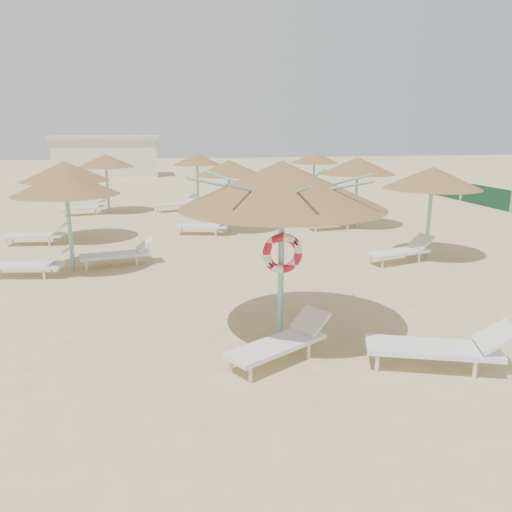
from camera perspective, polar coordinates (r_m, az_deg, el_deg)
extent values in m
plane|color=#D5BA82|center=(9.29, 3.37, -9.57)|extent=(120.00, 120.00, 0.00)
cylinder|color=#6AB8A9|center=(8.94, 2.87, -1.29)|extent=(0.11, 0.11, 2.71)
cone|color=brown|center=(8.67, 2.99, 8.17)|extent=(3.62, 3.62, 0.81)
cylinder|color=#6AB8A9|center=(8.70, 2.97, 6.39)|extent=(0.20, 0.20, 0.12)
cylinder|color=#6AB8A9|center=(8.91, 8.23, 7.96)|extent=(1.63, 0.04, 0.41)
cylinder|color=#6AB8A9|center=(9.39, 5.61, 8.35)|extent=(1.19, 1.19, 0.41)
cylinder|color=#6AB8A9|center=(9.47, 1.73, 8.46)|extent=(0.04, 1.63, 0.41)
cylinder|color=#6AB8A9|center=(9.12, -1.56, 8.24)|extent=(1.19, 1.19, 0.41)
cylinder|color=#6AB8A9|center=(8.50, -2.50, 7.79)|extent=(1.63, 0.04, 0.41)
cylinder|color=#6AB8A9|center=(7.97, -0.10, 7.37)|extent=(1.19, 1.19, 0.41)
cylinder|color=#6AB8A9|center=(7.87, 4.49, 7.24)|extent=(0.04, 1.63, 0.41)
cylinder|color=#6AB8A9|center=(8.28, 7.98, 7.49)|extent=(1.19, 1.19, 0.41)
torus|color=red|center=(8.78, 3.05, 0.32)|extent=(0.73, 0.15, 0.73)
cylinder|color=white|center=(7.79, -0.63, -13.40)|extent=(0.06, 0.06, 0.27)
cylinder|color=white|center=(8.12, -2.86, -12.21)|extent=(0.06, 0.06, 0.27)
cylinder|color=white|center=(8.60, 6.03, -10.71)|extent=(0.06, 0.06, 0.27)
cylinder|color=white|center=(8.90, 3.76, -9.76)|extent=(0.06, 0.06, 0.27)
cube|color=white|center=(8.34, 2.34, -10.17)|extent=(1.87, 1.41, 0.08)
cube|color=white|center=(8.78, 6.24, -7.32)|extent=(0.69, 0.73, 0.35)
cylinder|color=white|center=(8.31, 13.68, -11.84)|extent=(0.07, 0.07, 0.31)
cylinder|color=white|center=(8.80, 13.38, -10.28)|extent=(0.07, 0.07, 0.31)
cylinder|color=white|center=(8.58, 23.73, -11.82)|extent=(0.07, 0.07, 0.31)
cylinder|color=white|center=(9.06, 22.86, -10.33)|extent=(0.07, 0.07, 0.31)
cube|color=white|center=(8.60, 19.49, -9.90)|extent=(2.18, 1.34, 0.09)
cube|color=white|center=(8.74, 25.68, -8.29)|extent=(0.72, 0.80, 0.40)
cylinder|color=#6AB8A9|center=(14.27, -20.51, 2.86)|extent=(0.11, 0.11, 2.30)
cone|color=brown|center=(14.10, -20.95, 7.81)|extent=(2.77, 2.77, 0.62)
cylinder|color=#6AB8A9|center=(14.12, -20.86, 6.83)|extent=(0.20, 0.20, 0.12)
cylinder|color=white|center=(14.89, -27.18, -1.39)|extent=(0.06, 0.06, 0.28)
cylinder|color=white|center=(13.89, -23.06, -1.97)|extent=(0.06, 0.06, 0.28)
cylinder|color=white|center=(14.34, -22.33, -1.41)|extent=(0.06, 0.06, 0.28)
cube|color=white|center=(14.29, -24.81, -0.98)|extent=(1.98, 0.95, 0.08)
cube|color=white|center=(13.91, -21.71, -0.03)|extent=(0.58, 0.68, 0.36)
cylinder|color=white|center=(14.35, -18.81, -1.09)|extent=(0.06, 0.06, 0.28)
cylinder|color=white|center=(14.83, -18.92, -0.61)|extent=(0.06, 0.06, 0.28)
cylinder|color=white|center=(14.46, -13.48, -0.59)|extent=(0.06, 0.06, 0.28)
cylinder|color=white|center=(14.95, -13.76, -0.13)|extent=(0.06, 0.06, 0.28)
cube|color=white|center=(14.60, -15.80, 0.13)|extent=(1.98, 0.95, 0.08)
cube|color=white|center=(14.65, -12.56, 1.34)|extent=(0.58, 0.68, 0.36)
cylinder|color=#6AB8A9|center=(18.25, -20.65, 5.16)|extent=(0.11, 0.11, 2.30)
cone|color=brown|center=(18.11, -21.00, 9.06)|extent=(2.91, 2.91, 0.65)
cylinder|color=#6AB8A9|center=(18.13, -20.93, 8.28)|extent=(0.20, 0.20, 0.12)
cylinder|color=white|center=(18.30, -26.58, 1.36)|extent=(0.06, 0.06, 0.28)
cylinder|color=white|center=(18.75, -26.04, 1.70)|extent=(0.06, 0.06, 0.28)
cylinder|color=white|center=(17.84, -22.55, 1.49)|extent=(0.06, 0.06, 0.28)
cylinder|color=white|center=(18.31, -22.10, 1.83)|extent=(0.06, 0.06, 0.28)
cube|color=white|center=(18.21, -24.02, 2.16)|extent=(1.96, 0.83, 0.08)
cube|color=white|center=(17.91, -21.53, 3.00)|extent=(0.55, 0.65, 0.36)
cylinder|color=#6AB8A9|center=(24.02, -16.61, 7.47)|extent=(0.11, 0.11, 2.30)
cone|color=brown|center=(23.92, -16.82, 10.41)|extent=(2.58, 2.58, 0.58)
cylinder|color=#6AB8A9|center=(23.93, -16.78, 9.84)|extent=(0.20, 0.20, 0.12)
cylinder|color=white|center=(23.61, -21.05, 4.52)|extent=(0.06, 0.06, 0.28)
cylinder|color=white|center=(24.11, -21.08, 4.70)|extent=(0.06, 0.06, 0.28)
cylinder|color=white|center=(23.67, -17.78, 4.82)|extent=(0.06, 0.06, 0.28)
cylinder|color=white|center=(24.16, -17.88, 4.99)|extent=(0.06, 0.06, 0.28)
cube|color=white|center=(23.86, -19.18, 5.21)|extent=(1.98, 0.97, 0.08)
cube|color=white|center=(23.88, -17.19, 5.96)|extent=(0.59, 0.68, 0.36)
cylinder|color=#6AB8A9|center=(18.77, -3.04, 6.29)|extent=(0.11, 0.11, 2.30)
cone|color=brown|center=(18.64, -3.09, 10.05)|extent=(2.54, 2.54, 0.57)
cylinder|color=#6AB8A9|center=(18.66, -3.08, 9.33)|extent=(0.20, 0.20, 0.12)
cylinder|color=white|center=(18.35, -8.81, 2.75)|extent=(0.06, 0.06, 0.28)
cylinder|color=white|center=(18.82, -8.47, 3.05)|extent=(0.06, 0.06, 0.28)
cylinder|color=white|center=(18.09, -4.63, 2.71)|extent=(0.06, 0.06, 0.28)
cylinder|color=white|center=(18.58, -4.40, 3.02)|extent=(0.06, 0.06, 0.28)
cube|color=white|center=(18.39, -6.22, 3.43)|extent=(2.00, 1.11, 0.08)
cube|color=white|center=(18.21, -3.61, 4.15)|extent=(0.63, 0.71, 0.36)
cylinder|color=#6AB8A9|center=(24.32, -6.68, 8.04)|extent=(0.11, 0.11, 2.30)
cone|color=brown|center=(24.22, -6.76, 10.92)|extent=(2.30, 2.30, 0.52)
cylinder|color=#6AB8A9|center=(24.23, -6.75, 10.39)|extent=(0.20, 0.20, 0.12)
cylinder|color=white|center=(23.48, -10.76, 5.17)|extent=(0.06, 0.06, 0.28)
cylinder|color=white|center=(23.95, -11.16, 5.33)|extent=(0.06, 0.06, 0.28)
cylinder|color=white|center=(23.96, -7.71, 5.47)|extent=(0.06, 0.06, 0.28)
cylinder|color=white|center=(24.42, -8.17, 5.62)|extent=(0.06, 0.06, 0.28)
cube|color=white|center=(23.96, -9.17, 5.86)|extent=(2.00, 1.20, 0.08)
cube|color=white|center=(24.24, -7.31, 6.59)|extent=(0.65, 0.73, 0.36)
cylinder|color=#6AB8A9|center=(15.65, 19.14, 3.91)|extent=(0.11, 0.11, 2.30)
cone|color=brown|center=(15.49, 19.52, 8.44)|extent=(2.81, 2.81, 0.63)
cylinder|color=#6AB8A9|center=(15.52, 19.44, 7.54)|extent=(0.20, 0.20, 0.12)
cylinder|color=white|center=(14.29, 14.26, -0.82)|extent=(0.06, 0.06, 0.28)
cylinder|color=white|center=(14.65, 12.99, -0.37)|extent=(0.06, 0.06, 0.28)
cylinder|color=white|center=(15.19, 18.12, -0.21)|extent=(0.06, 0.06, 0.28)
cylinder|color=white|center=(15.53, 16.84, 0.20)|extent=(0.06, 0.06, 0.28)
cube|color=white|center=(14.95, 16.00, 0.43)|extent=(2.00, 1.10, 0.08)
cube|color=white|center=(15.48, 18.39, 1.63)|extent=(0.63, 0.71, 0.36)
cylinder|color=#6AB8A9|center=(20.08, 11.35, 6.55)|extent=(0.11, 0.11, 2.30)
cone|color=brown|center=(19.96, 11.52, 10.10)|extent=(2.90, 2.90, 0.65)
cylinder|color=#6AB8A9|center=(19.98, 11.49, 9.39)|extent=(0.20, 0.20, 0.12)
cylinder|color=white|center=(18.90, 6.84, 3.16)|extent=(0.06, 0.06, 0.28)
cylinder|color=white|center=(19.35, 6.21, 3.43)|extent=(0.06, 0.06, 0.28)
cylinder|color=white|center=(19.52, 10.43, 3.37)|extent=(0.06, 0.06, 0.28)
cylinder|color=white|center=(19.95, 9.74, 3.63)|extent=(0.06, 0.06, 0.28)
cube|color=white|center=(19.44, 8.68, 3.94)|extent=(1.96, 0.86, 0.08)
cube|color=white|center=(19.81, 10.90, 4.74)|extent=(0.56, 0.66, 0.36)
cylinder|color=#6AB8A9|center=(25.76, 6.60, 8.38)|extent=(0.11, 0.11, 2.30)
cone|color=brown|center=(25.66, 6.68, 11.12)|extent=(2.45, 2.45, 0.55)
cylinder|color=#6AB8A9|center=(25.67, 6.67, 10.60)|extent=(0.20, 0.20, 0.12)
cylinder|color=white|center=(24.99, 2.55, 5.95)|extent=(0.06, 0.06, 0.28)
cylinder|color=white|center=(25.48, 2.64, 6.11)|extent=(0.06, 0.06, 0.28)
cylinder|color=white|center=(24.91, 5.66, 5.87)|extent=(0.06, 0.06, 0.28)
cylinder|color=white|center=(25.41, 5.70, 6.03)|extent=(0.06, 0.06, 0.28)
cube|color=white|center=(25.16, 4.43, 6.39)|extent=(2.00, 1.20, 0.08)
cube|color=white|center=(25.10, 6.39, 6.88)|extent=(0.65, 0.72, 0.36)
cube|color=silver|center=(43.44, -16.66, 10.72)|extent=(8.00, 4.00, 3.00)
cube|color=beige|center=(43.38, -16.82, 12.86)|extent=(8.40, 4.40, 0.25)
cube|color=#164429|center=(27.68, 24.72, 6.23)|extent=(0.08, 3.80, 1.00)
cylinder|color=#6AB8A9|center=(26.18, 27.14, 5.69)|extent=(0.08, 0.08, 1.10)
cube|color=#164429|center=(30.99, 20.42, 7.36)|extent=(0.08, 3.80, 1.00)
cylinder|color=#6AB8A9|center=(29.39, 22.35, 6.96)|extent=(0.08, 0.08, 1.10)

